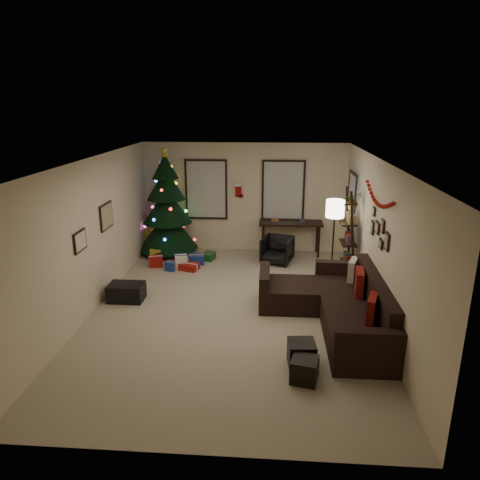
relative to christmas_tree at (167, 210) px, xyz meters
name	(u,v)px	position (x,y,z in m)	size (l,w,h in m)	color
floor	(232,310)	(1.87, -3.07, -1.11)	(7.00, 7.00, 0.00)	tan
ceiling	(231,161)	(1.87, -3.07, 1.59)	(7.00, 7.00, 0.00)	white
wall_back	(245,198)	(1.87, 0.43, 0.24)	(5.00, 5.00, 0.00)	beige
wall_front	(199,344)	(1.87, -6.57, 0.24)	(5.00, 5.00, 0.00)	beige
wall_left	(91,236)	(-0.63, -3.07, 0.24)	(7.00, 7.00, 0.00)	beige
wall_right	(379,242)	(4.37, -3.07, 0.24)	(7.00, 7.00, 0.00)	beige
window_back_left	(206,190)	(0.92, 0.40, 0.44)	(1.05, 0.06, 1.50)	#728CB2
window_back_right	(283,191)	(2.82, 0.40, 0.44)	(1.05, 0.06, 1.50)	#728CB2
window_right_wall	(352,202)	(4.34, -0.52, 0.39)	(0.06, 0.90, 1.30)	#728CB2
christmas_tree	(167,210)	(0.00, 0.00, 0.00)	(1.44, 1.44, 2.68)	black
presents	(180,260)	(0.45, -0.84, -0.99)	(1.50, 1.01, 0.30)	navy
sofa	(337,306)	(3.69, -3.41, -0.82)	(2.01, 2.91, 0.90)	black
pillow_red_a	(372,310)	(4.08, -4.22, -0.47)	(0.12, 0.43, 0.43)	maroon
pillow_red_b	(359,283)	(4.08, -3.19, -0.47)	(0.13, 0.48, 0.48)	maroon
pillow_cream	(353,270)	(4.08, -2.54, -0.48)	(0.12, 0.42, 0.42)	#C1B19C
ottoman_near	(302,354)	(3.02, -4.76, -0.93)	(0.38, 0.38, 0.36)	black
ottoman_far	(304,370)	(3.03, -5.14, -0.94)	(0.35, 0.35, 0.33)	black
desk	(291,226)	(3.02, 0.15, -0.38)	(1.54, 0.55, 0.83)	black
desk_chair	(277,250)	(2.69, -0.50, -0.79)	(0.61, 0.58, 0.63)	black
bookshelf	(349,237)	(4.17, -1.43, -0.16)	(0.30, 0.57, 1.96)	black
potted_plant	(353,198)	(4.17, -1.56, 0.68)	(0.41, 0.35, 0.45)	#4C4C4C
floor_lamp	(335,214)	(3.82, -1.59, 0.35)	(0.37, 0.37, 1.75)	black
art_map	(106,216)	(-0.61, -2.35, 0.42)	(0.04, 0.60, 0.50)	black
art_abstract	(80,241)	(-0.61, -3.59, 0.31)	(0.04, 0.45, 0.35)	black
gallery	(380,231)	(4.35, -3.14, 0.46)	(0.03, 1.25, 0.54)	black
garland	(378,197)	(4.32, -2.95, 0.99)	(0.08, 1.90, 0.30)	#A5140C
stocking_left	(239,190)	(1.72, 0.35, 0.45)	(0.20, 0.05, 0.36)	#990F0C
stocking_right	(252,191)	(2.05, 0.48, 0.41)	(0.20, 0.05, 0.36)	#990F0C
storage_bin	(126,292)	(-0.18, -2.80, -0.95)	(0.66, 0.44, 0.33)	black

